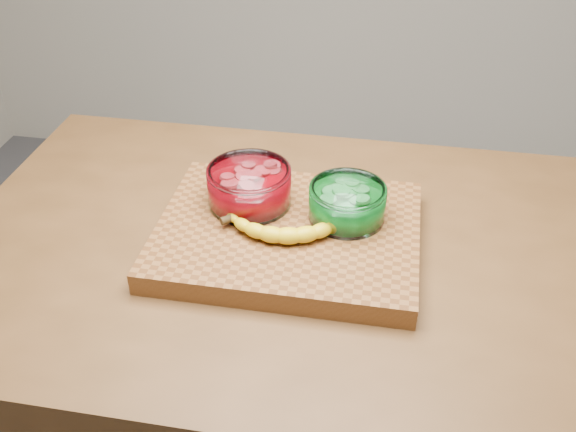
# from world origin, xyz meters

# --- Properties ---
(counter) EXTENTS (1.20, 0.80, 0.90)m
(counter) POSITION_xyz_m (0.00, 0.00, 0.45)
(counter) COLOR #523318
(counter) RESTS_ON ground
(cutting_board) EXTENTS (0.45, 0.35, 0.04)m
(cutting_board) POSITION_xyz_m (0.00, 0.00, 0.92)
(cutting_board) COLOR brown
(cutting_board) RESTS_ON counter
(bowl_red) EXTENTS (0.15, 0.15, 0.07)m
(bowl_red) POSITION_xyz_m (-0.08, 0.06, 0.97)
(bowl_red) COLOR white
(bowl_red) RESTS_ON cutting_board
(bowl_green) EXTENTS (0.13, 0.13, 0.06)m
(bowl_green) POSITION_xyz_m (0.10, 0.04, 0.97)
(bowl_green) COLOR white
(bowl_green) RESTS_ON cutting_board
(banana) EXTENTS (0.24, 0.12, 0.03)m
(banana) POSITION_xyz_m (-0.00, -0.02, 0.96)
(banana) COLOR gold
(banana) RESTS_ON cutting_board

